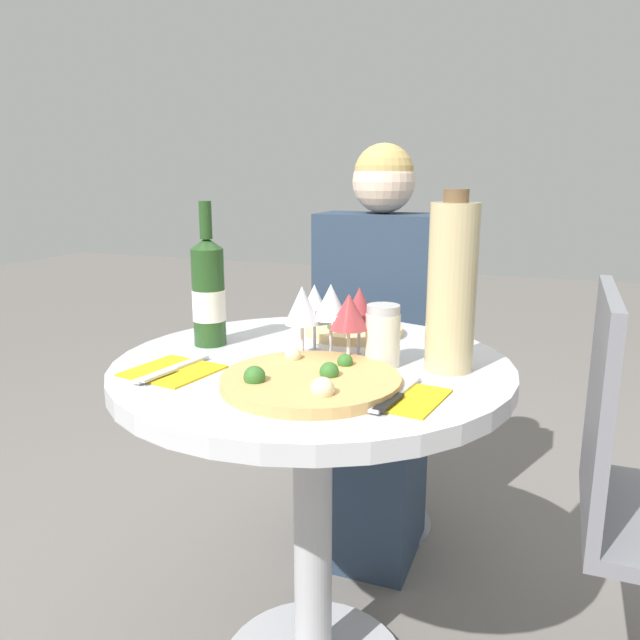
% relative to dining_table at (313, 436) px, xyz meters
% --- Properties ---
extents(dining_table, '(0.80, 0.80, 0.74)m').
position_rel_dining_table_xyz_m(dining_table, '(0.00, 0.00, 0.00)').
color(dining_table, '#B2B2B7').
rests_on(dining_table, ground_plane).
extents(chair_behind_diner, '(0.40, 0.40, 0.90)m').
position_rel_dining_table_xyz_m(chair_behind_diner, '(-0.04, 0.71, -0.13)').
color(chair_behind_diner, slate).
rests_on(chair_behind_diner, ground_plane).
extents(seated_diner, '(0.37, 0.40, 1.19)m').
position_rel_dining_table_xyz_m(seated_diner, '(-0.04, 0.57, -0.05)').
color(seated_diner, '#28384C').
rests_on(seated_diner, ground_plane).
extents(pizza_large, '(0.32, 0.32, 0.05)m').
position_rel_dining_table_xyz_m(pizza_large, '(0.05, -0.15, 0.18)').
color(pizza_large, tan).
rests_on(pizza_large, dining_table).
extents(pizza_small_far, '(0.23, 0.23, 0.05)m').
position_rel_dining_table_xyz_m(pizza_small_far, '(0.01, 0.23, 0.18)').
color(pizza_small_far, '#E5C17F').
rests_on(pizza_small_far, dining_table).
extents(wine_bottle, '(0.07, 0.07, 0.31)m').
position_rel_dining_table_xyz_m(wine_bottle, '(-0.26, 0.03, 0.28)').
color(wine_bottle, '#23471E').
rests_on(wine_bottle, dining_table).
extents(tall_carafe, '(0.09, 0.09, 0.34)m').
position_rel_dining_table_xyz_m(tall_carafe, '(0.27, 0.04, 0.33)').
color(tall_carafe, tan).
rests_on(tall_carafe, dining_table).
extents(sugar_shaker, '(0.07, 0.07, 0.12)m').
position_rel_dining_table_xyz_m(sugar_shaker, '(0.14, 0.02, 0.22)').
color(sugar_shaker, silver).
rests_on(sugar_shaker, dining_table).
extents(wine_glass_back_right, '(0.06, 0.06, 0.14)m').
position_rel_dining_table_xyz_m(wine_glass_back_right, '(0.08, 0.07, 0.27)').
color(wine_glass_back_right, silver).
rests_on(wine_glass_back_right, dining_table).
extents(wine_glass_front_left, '(0.07, 0.07, 0.15)m').
position_rel_dining_table_xyz_m(wine_glass_front_left, '(-0.02, -0.00, 0.27)').
color(wine_glass_front_left, silver).
rests_on(wine_glass_front_left, dining_table).
extents(wine_glass_center, '(0.07, 0.07, 0.15)m').
position_rel_dining_table_xyz_m(wine_glass_center, '(0.03, 0.03, 0.28)').
color(wine_glass_center, silver).
rests_on(wine_glass_center, dining_table).
extents(wine_glass_back_left, '(0.07, 0.07, 0.14)m').
position_rel_dining_table_xyz_m(wine_glass_back_left, '(-0.02, 0.07, 0.27)').
color(wine_glass_back_left, silver).
rests_on(wine_glass_back_left, dining_table).
extents(wine_glass_front_right, '(0.08, 0.08, 0.14)m').
position_rel_dining_table_xyz_m(wine_glass_front_right, '(0.08, -0.00, 0.27)').
color(wine_glass_front_right, silver).
rests_on(wine_glass_front_right, dining_table).
extents(place_setting_left, '(0.17, 0.19, 0.01)m').
position_rel_dining_table_xyz_m(place_setting_left, '(-0.22, -0.17, 0.17)').
color(place_setting_left, gold).
rests_on(place_setting_left, dining_table).
extents(place_setting_right, '(0.17, 0.19, 0.01)m').
position_rel_dining_table_xyz_m(place_setting_right, '(0.21, -0.15, 0.17)').
color(place_setting_right, gold).
rests_on(place_setting_right, dining_table).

